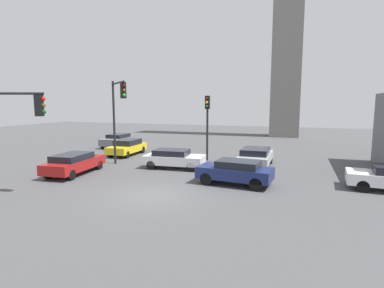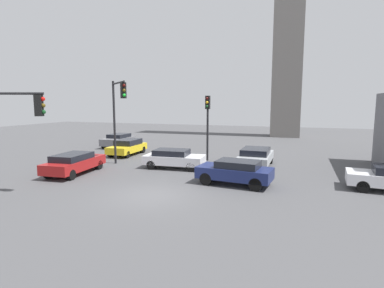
{
  "view_description": "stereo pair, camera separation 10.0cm",
  "coord_description": "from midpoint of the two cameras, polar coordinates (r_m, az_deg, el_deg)",
  "views": [
    {
      "loc": [
        6.54,
        -12.79,
        4.4
      ],
      "look_at": [
        0.0,
        5.85,
        1.76
      ],
      "focal_mm": 28.56,
      "sensor_mm": 36.0,
      "label": 1
    },
    {
      "loc": [
        6.63,
        -12.76,
        4.4
      ],
      "look_at": [
        0.0,
        5.85,
        1.76
      ],
      "focal_mm": 28.56,
      "sensor_mm": 36.0,
      "label": 2
    }
  ],
  "objects": [
    {
      "name": "traffic_light_2",
      "position": [
        16.52,
        -30.64,
        3.76
      ],
      "size": [
        2.66,
        1.3,
        5.04
      ],
      "rotation": [
        0.0,
        0.0,
        0.41
      ],
      "color": "black",
      "rests_on": "ground_plane"
    },
    {
      "name": "skyline_tower",
      "position": [
        44.58,
        17.66,
        23.42
      ],
      "size": [
        3.71,
        3.71,
        33.61
      ],
      "primitive_type": "cube",
      "color": "gray",
      "rests_on": "ground_plane"
    },
    {
      "name": "car_4",
      "position": [
        20.54,
        -21.29,
        -3.3
      ],
      "size": [
        2.23,
        4.57,
        1.3
      ],
      "rotation": [
        0.0,
        0.0,
        1.67
      ],
      "color": "maroon",
      "rests_on": "ground_plane"
    },
    {
      "name": "car_2",
      "position": [
        16.81,
        7.97,
        -5.08
      ],
      "size": [
        4.14,
        2.16,
        1.35
      ],
      "rotation": [
        0.0,
        0.0,
        3.04
      ],
      "color": "navy",
      "rests_on": "ground_plane"
    },
    {
      "name": "car_6",
      "position": [
        31.72,
        -13.8,
        0.72
      ],
      "size": [
        1.85,
        3.97,
        1.34
      ],
      "rotation": [
        0.0,
        0.0,
        -1.55
      ],
      "color": "slate",
      "rests_on": "ground_plane"
    },
    {
      "name": "car_0",
      "position": [
        26.77,
        -12.13,
        -0.52
      ],
      "size": [
        1.93,
        4.18,
        1.32
      ],
      "rotation": [
        0.0,
        0.0,
        -1.53
      ],
      "color": "yellow",
      "rests_on": "ground_plane"
    },
    {
      "name": "ground_plane",
      "position": [
        15.03,
        -7.71,
        -9.5
      ],
      "size": [
        93.68,
        93.68,
        0.0
      ],
      "primitive_type": "plane",
      "color": "#4C4C4F"
    },
    {
      "name": "car_5",
      "position": [
        21.79,
        11.67,
        -2.28
      ],
      "size": [
        2.04,
        4.41,
        1.32
      ],
      "rotation": [
        0.0,
        0.0,
        1.56
      ],
      "color": "#ADB2B7",
      "rests_on": "ground_plane"
    },
    {
      "name": "traffic_light_0",
      "position": [
        21.56,
        -13.78,
        6.95
      ],
      "size": [
        2.37,
        2.26,
        5.98
      ],
      "rotation": [
        0.0,
        0.0,
        -0.76
      ],
      "color": "black",
      "rests_on": "ground_plane"
    },
    {
      "name": "traffic_light_1",
      "position": [
        23.38,
        2.76,
        5.33
      ],
      "size": [
        0.32,
        0.46,
        4.97
      ],
      "rotation": [
        0.0,
        0.0,
        -1.57
      ],
      "color": "black",
      "rests_on": "ground_plane"
    },
    {
      "name": "car_3",
      "position": [
        20.85,
        -3.58,
        -2.66
      ],
      "size": [
        4.19,
        2.17,
        1.28
      ],
      "rotation": [
        0.0,
        0.0,
        0.08
      ],
      "color": "silver",
      "rests_on": "ground_plane"
    }
  ]
}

